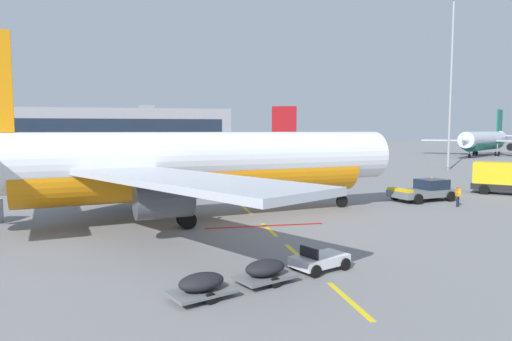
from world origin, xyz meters
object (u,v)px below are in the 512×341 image
(pushback_tug, at_px, (425,191))
(baggage_train, at_px, (266,271))
(airliner_far_right, at_px, (211,152))
(airliner_foreground, at_px, (195,164))
(catering_truck, at_px, (509,178))
(airliner_mid_left, at_px, (485,140))
(apron_light_mast_far, at_px, (452,62))
(ground_crew_worker, at_px, (458,194))

(pushback_tug, relative_size, baggage_train, 0.77)
(airliner_far_right, bearing_deg, airliner_foreground, -98.46)
(pushback_tug, xyz_separation_m, airliner_far_right, (-15.80, 30.08, 2.25))
(baggage_train, bearing_deg, airliner_foreground, 96.72)
(catering_truck, bearing_deg, pushback_tug, -170.32)
(airliner_mid_left, height_order, baggage_train, airliner_mid_left)
(catering_truck, relative_size, baggage_train, 0.79)
(airliner_far_right, bearing_deg, baggage_train, -94.02)
(baggage_train, xyz_separation_m, apron_light_mast_far, (40.54, 46.15, 16.28))
(airliner_mid_left, xyz_separation_m, airliner_far_right, (-71.55, -32.07, -0.69))
(pushback_tug, bearing_deg, catering_truck, 9.68)
(pushback_tug, bearing_deg, apron_light_mast_far, 51.95)
(pushback_tug, bearing_deg, airliner_foreground, -167.85)
(airliner_foreground, height_order, baggage_train, airliner_foreground)
(airliner_far_right, bearing_deg, ground_crew_worker, -63.96)
(airliner_far_right, xyz_separation_m, apron_light_mast_far, (37.09, -2.86, 13.66))
(airliner_mid_left, distance_m, airliner_far_right, 78.41)
(baggage_train, bearing_deg, catering_truck, 34.99)
(pushback_tug, bearing_deg, ground_crew_worker, -79.08)
(airliner_far_right, relative_size, apron_light_mast_far, 0.99)
(airliner_foreground, xyz_separation_m, pushback_tug, (20.94, 4.51, -3.05))
(pushback_tug, height_order, airliner_mid_left, airliner_mid_left)
(catering_truck, height_order, baggage_train, catering_truck)
(ground_crew_worker, height_order, apron_light_mast_far, apron_light_mast_far)
(airliner_foreground, relative_size, apron_light_mast_far, 1.27)
(ground_crew_worker, relative_size, apron_light_mast_far, 0.07)
(apron_light_mast_far, bearing_deg, pushback_tug, -128.05)
(airliner_foreground, xyz_separation_m, airliner_far_right, (5.14, 34.59, -0.80))
(catering_truck, bearing_deg, apron_light_mast_far, 66.66)
(baggage_train, bearing_deg, apron_light_mast_far, 48.70)
(catering_truck, bearing_deg, baggage_train, -145.01)
(airliner_mid_left, height_order, catering_truck, airliner_mid_left)
(airliner_foreground, height_order, pushback_tug, airliner_foreground)
(pushback_tug, distance_m, ground_crew_worker, 3.79)
(airliner_foreground, distance_m, airliner_mid_left, 101.61)
(airliner_mid_left, bearing_deg, baggage_train, -132.77)
(airliner_foreground, relative_size, pushback_tug, 5.35)
(apron_light_mast_far, bearing_deg, ground_crew_worker, -123.64)
(baggage_train, relative_size, apron_light_mast_far, 0.31)
(airliner_mid_left, bearing_deg, pushback_tug, -131.90)
(airliner_foreground, xyz_separation_m, airliner_mid_left, (76.70, 66.65, -0.12))
(airliner_foreground, bearing_deg, apron_light_mast_far, 36.91)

